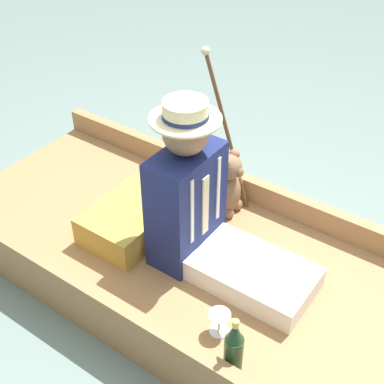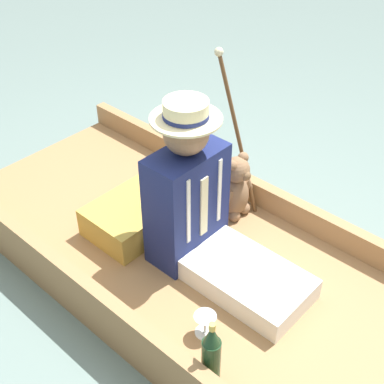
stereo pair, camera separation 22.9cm
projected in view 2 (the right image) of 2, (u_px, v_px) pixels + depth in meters
ground_plane at (190, 274)px, 2.67m from camera, size 16.00×16.00×0.00m
punt_boat at (190, 261)px, 2.62m from camera, size 1.12×2.59×0.28m
seat_cushion at (136, 214)px, 2.69m from camera, size 0.48×0.34×0.15m
seated_person at (204, 213)px, 2.37m from camera, size 0.37×0.79×0.80m
teddy_bear at (236, 188)px, 2.71m from camera, size 0.25×0.15×0.36m
wine_glass at (205, 321)px, 2.15m from camera, size 0.09×0.09×0.11m
walking_cane at (235, 120)px, 2.63m from camera, size 0.04×0.31×0.83m
champagne_bottle at (211, 353)px, 1.95m from camera, size 0.07×0.07×0.31m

